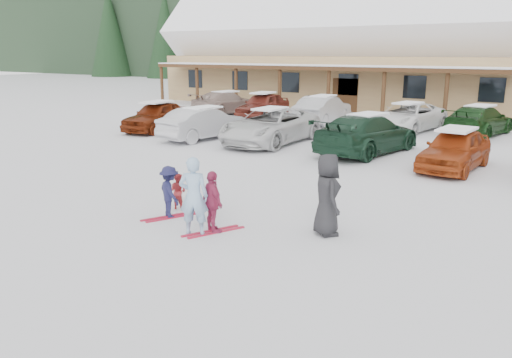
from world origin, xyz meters
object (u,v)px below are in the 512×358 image
Objects in this scene: parked_car_0 at (157,116)px; parked_car_9 at (323,110)px; toddler_red at (178,191)px; parked_car_11 at (479,121)px; adult_skier at (194,196)px; parked_car_4 at (455,149)px; parked_car_8 at (263,106)px; parked_car_10 at (407,117)px; child_navy at (170,192)px; bystander_dark at (327,195)px; parked_car_7 at (226,103)px; child_magenta at (213,202)px; parked_car_1 at (203,123)px; parked_car_3 at (367,134)px; day_lodge at (348,51)px; parked_car_2 at (270,126)px.

parked_car_9 is at bearing 42.21° from parked_car_0.
toddler_red is 0.19× the size of parked_car_11.
parked_car_0 is (-11.26, 10.47, -0.14)m from adult_skier.
parked_car_8 reaches higher than parked_car_4.
parked_car_0 is 0.84× the size of parked_car_10.
child_navy is 3.81m from bystander_dark.
adult_skier is 22.06m from parked_car_7.
child_magenta reaches higher than parked_car_4.
parked_car_4 is (11.04, -0.06, -0.04)m from parked_car_1.
parked_car_3 is at bearing -104.67° from toddler_red.
parked_car_0 is 0.88× the size of parked_car_11.
day_lodge is 7.13× the size of parked_car_4.
parked_car_1 is (3.55, -0.67, -0.01)m from parked_car_0.
parked_car_9 is (-0.85, 6.99, 0.00)m from parked_car_2.
parked_car_11 is (12.01, 0.41, -0.06)m from parked_car_8.
parked_car_9 is at bearing -83.26° from toddler_red.
parked_car_9 reaches higher than toddler_red.
parked_car_4 is at bearing -90.79° from child_navy.
parked_car_8 is at bearing -70.95° from toddler_red.
parked_car_10 is (-0.42, 6.61, -0.06)m from parked_car_3.
parked_car_0 is at bearing -110.94° from parked_car_8.
child_magenta is at bearing 102.00° from parked_car_3.
adult_skier is 15.37m from parked_car_0.
adult_skier is 0.35× the size of parked_car_7.
parked_car_8 is (-1.62, 7.64, 0.04)m from parked_car_1.
parked_car_9 is (3.32, -11.03, -3.17)m from day_lodge.
parked_car_7 is (-1.35, 7.62, -0.02)m from parked_car_0.
parked_car_0 is at bearing -137.66° from parked_car_10.
parked_car_1 is at bearing 71.05° from parked_car_9.
child_navy is 0.26× the size of parked_car_7.
parked_car_0 reaches higher than parked_car_11.
child_magenta is 11.30m from parked_car_2.
child_magenta is 9.90m from parked_car_4.
child_navy is at bearing 131.37° from parked_car_7.
parked_car_11 is at bearing -134.45° from parked_car_1.
day_lodge is at bearing 135.28° from parked_car_10.
child_navy is (0.31, -0.64, 0.17)m from toddler_red.
child_navy is 11.26m from parked_car_1.
parked_car_7 is (-15.02, 16.49, -0.18)m from bystander_dark.
parked_car_2 is 7.04m from parked_car_9.
parked_car_7 is at bearing 156.69° from parked_car_4.
parked_car_1 is (-7.97, 9.47, 0.03)m from child_magenta.
parked_car_11 is at bearing -110.84° from toddler_red.
child_magenta is at bearing 134.32° from parked_car_7.
parked_car_1 is 0.83× the size of parked_car_3.
toddler_red is at bearing -0.61° from child_magenta.
toddler_red is 16.76m from parked_car_9.
child_magenta is 2.51m from bystander_dark.
parked_car_0 is 15.77m from parked_car_11.
day_lodge reaches higher than parked_car_10.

